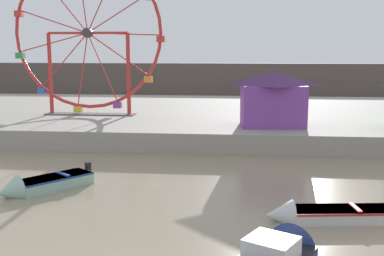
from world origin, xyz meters
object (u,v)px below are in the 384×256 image
at_px(ferris_wheel_red_frame, 88,36).
at_px(carnival_booth_purple_stall, 273,98).
at_px(motorboat_pale_grey, 321,214).
at_px(motorboat_navy_blue, 278,256).
at_px(motorboat_seafoam, 40,185).

bearing_deg(ferris_wheel_red_frame, carnival_booth_purple_stall, -17.79).
relative_size(motorboat_pale_grey, motorboat_navy_blue, 0.97).
xyz_separation_m(motorboat_navy_blue, carnival_booth_purple_stall, (0.89, 17.22, 2.67)).
bearing_deg(carnival_booth_purple_stall, motorboat_pale_grey, -90.88).
bearing_deg(ferris_wheel_red_frame, motorboat_seafoam, -79.99).
bearing_deg(carnival_booth_purple_stall, ferris_wheel_red_frame, 157.66).
distance_m(motorboat_pale_grey, carnival_booth_purple_stall, 13.75).
distance_m(motorboat_seafoam, motorboat_pale_grey, 11.55).
relative_size(motorboat_seafoam, motorboat_navy_blue, 0.81).
bearing_deg(motorboat_navy_blue, motorboat_seafoam, 85.91).
bearing_deg(motorboat_pale_grey, motorboat_navy_blue, 57.44).
relative_size(ferris_wheel_red_frame, carnival_booth_purple_stall, 2.58).
xyz_separation_m(motorboat_seafoam, carnival_booth_purple_stall, (10.44, 11.03, 2.69)).
relative_size(motorboat_seafoam, ferris_wheel_red_frame, 0.35).
bearing_deg(motorboat_navy_blue, ferris_wheel_red_frame, 58.56).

